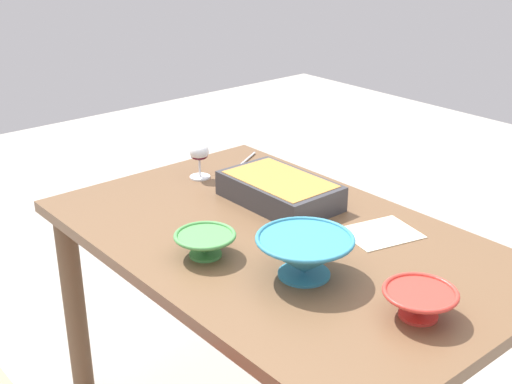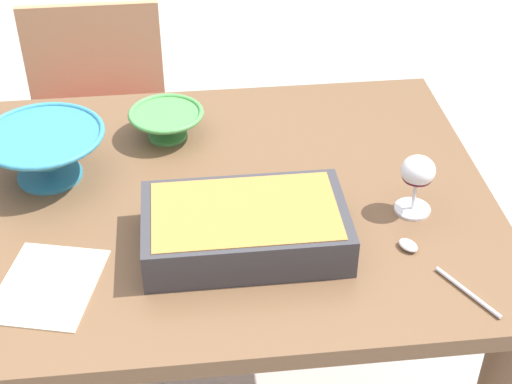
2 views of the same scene
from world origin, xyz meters
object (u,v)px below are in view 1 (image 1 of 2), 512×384
at_px(mixing_bowl, 205,243).
at_px(small_bowl, 420,301).
at_px(wine_glass, 199,155).
at_px(casserole_dish, 280,189).
at_px(serving_spoon, 238,167).
at_px(napkin, 381,233).
at_px(serving_bowl, 305,254).
at_px(dining_table, 279,270).

distance_m(mixing_bowl, small_bowl, 0.62).
bearing_deg(wine_glass, casserole_dish, 11.16).
bearing_deg(small_bowl, serving_spoon, 164.33).
relative_size(casserole_dish, napkin, 1.82).
bearing_deg(serving_bowl, casserole_dish, 145.61).
distance_m(wine_glass, mixing_bowl, 0.61).
xyz_separation_m(dining_table, mixing_bowl, (-0.04, -0.25, 0.16)).
bearing_deg(dining_table, serving_bowl, -26.80).
height_order(casserole_dish, mixing_bowl, casserole_dish).
height_order(dining_table, serving_spoon, serving_spoon).
xyz_separation_m(casserole_dish, mixing_bowl, (0.14, -0.42, -0.01)).
bearing_deg(mixing_bowl, napkin, 64.84).
relative_size(small_bowl, serving_spoon, 0.78).
relative_size(mixing_bowl, serving_bowl, 0.67).
bearing_deg(napkin, casserole_dish, -168.47).
bearing_deg(serving_bowl, napkin, 95.08).
relative_size(serving_spoon, napkin, 1.07).
relative_size(wine_glass, casserole_dish, 0.33).
bearing_deg(serving_spoon, napkin, -1.50).
bearing_deg(serving_spoon, wine_glass, -95.29).
relative_size(dining_table, small_bowl, 7.99).
bearing_deg(mixing_bowl, small_bowl, 19.70).
distance_m(casserole_dish, small_bowl, 0.76).
distance_m(serving_bowl, serving_spoon, 0.84).
bearing_deg(dining_table, wine_glass, 169.92).
bearing_deg(mixing_bowl, casserole_dish, 109.21).
bearing_deg(small_bowl, wine_glass, 172.93).
bearing_deg(small_bowl, serving_bowl, -167.24).
height_order(wine_glass, small_bowl, wine_glass).
bearing_deg(napkin, small_bowl, -38.55).
bearing_deg(serving_spoon, small_bowl, -15.67).
distance_m(wine_glass, serving_spoon, 0.19).
bearing_deg(small_bowl, dining_table, 176.01).
relative_size(wine_glass, small_bowl, 0.72).
relative_size(wine_glass, serving_spoon, 0.57).
height_order(small_bowl, serving_bowl, serving_bowl).
distance_m(small_bowl, napkin, 0.45).
distance_m(small_bowl, serving_spoon, 1.11).
bearing_deg(serving_spoon, serving_bowl, -26.50).
distance_m(wine_glass, napkin, 0.75).
xyz_separation_m(wine_glass, serving_bowl, (0.77, -0.21, -0.03)).
height_order(mixing_bowl, small_bowl, small_bowl).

